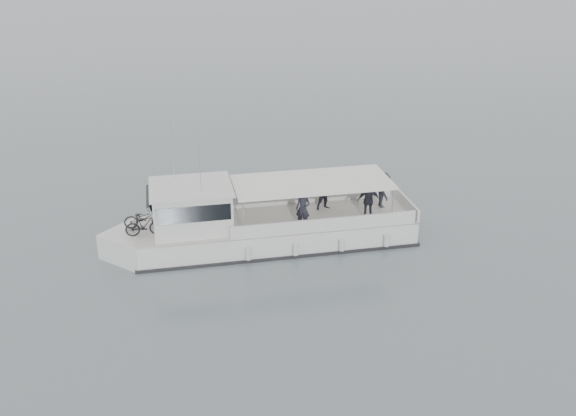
{
  "coord_description": "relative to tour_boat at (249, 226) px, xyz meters",
  "views": [
    {
      "loc": [
        -1.29,
        -23.76,
        12.22
      ],
      "look_at": [
        -3.34,
        0.14,
        1.6
      ],
      "focal_mm": 40.0,
      "sensor_mm": 36.0,
      "label": 1
    }
  ],
  "objects": [
    {
      "name": "ground",
      "position": [
        4.92,
        0.18,
        -0.89
      ],
      "size": [
        1400.0,
        1400.0,
        0.0
      ],
      "primitive_type": "plane",
      "color": "#546063",
      "rests_on": "ground"
    },
    {
      "name": "tour_boat",
      "position": [
        0.0,
        0.0,
        0.0
      ],
      "size": [
        12.89,
        6.3,
        5.44
      ],
      "rotation": [
        0.0,
        0.0,
        0.29
      ],
      "color": "silver",
      "rests_on": "ground"
    }
  ]
}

